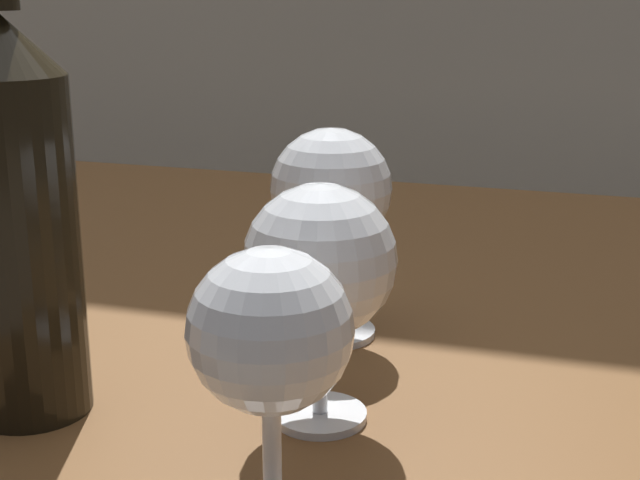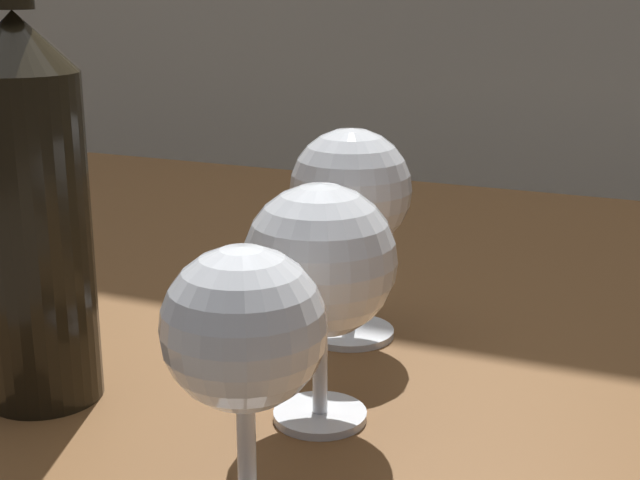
{
  "view_description": "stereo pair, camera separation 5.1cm",
  "coord_description": "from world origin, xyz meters",
  "px_view_note": "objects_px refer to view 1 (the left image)",
  "views": [
    {
      "loc": [
        0.22,
        -0.68,
        0.95
      ],
      "look_at": [
        0.07,
        -0.22,
        0.81
      ],
      "focal_mm": 50.19,
      "sensor_mm": 36.0,
      "label": 1
    },
    {
      "loc": [
        0.27,
        -0.66,
        0.95
      ],
      "look_at": [
        0.07,
        -0.22,
        0.81
      ],
      "focal_mm": 50.19,
      "sensor_mm": 36.0,
      "label": 2
    }
  ],
  "objects_px": {
    "wine_glass_pinot": "(270,339)",
    "wine_glass_white": "(320,262)",
    "wine_bottle": "(15,210)",
    "wine_glass_port": "(331,194)"
  },
  "relations": [
    {
      "from": "wine_glass_pinot",
      "to": "wine_glass_white",
      "type": "height_order",
      "value": "wine_glass_white"
    },
    {
      "from": "wine_glass_white",
      "to": "wine_glass_port",
      "type": "distance_m",
      "value": 0.14
    },
    {
      "from": "wine_glass_pinot",
      "to": "wine_glass_port",
      "type": "xyz_separation_m",
      "value": [
        -0.05,
        0.25,
        0.01
      ]
    },
    {
      "from": "wine_bottle",
      "to": "wine_glass_port",
      "type": "bearing_deg",
      "value": 50.59
    },
    {
      "from": "wine_glass_white",
      "to": "wine_bottle",
      "type": "bearing_deg",
      "value": -167.12
    },
    {
      "from": "wine_glass_pinot",
      "to": "wine_bottle",
      "type": "height_order",
      "value": "wine_bottle"
    },
    {
      "from": "wine_glass_port",
      "to": "wine_glass_white",
      "type": "bearing_deg",
      "value": -75.93
    },
    {
      "from": "wine_glass_white",
      "to": "wine_bottle",
      "type": "relative_size",
      "value": 0.46
    },
    {
      "from": "wine_glass_pinot",
      "to": "wine_glass_port",
      "type": "height_order",
      "value": "wine_glass_port"
    },
    {
      "from": "wine_glass_pinot",
      "to": "wine_glass_white",
      "type": "distance_m",
      "value": 0.12
    }
  ]
}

